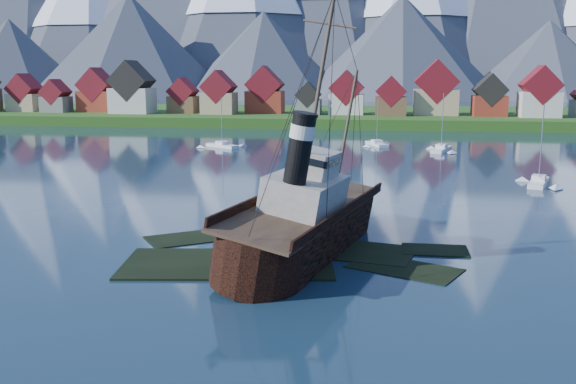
# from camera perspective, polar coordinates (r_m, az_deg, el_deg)

# --- Properties ---
(ground) EXTENTS (1400.00, 1400.00, 0.00)m
(ground) POSITION_cam_1_polar(r_m,az_deg,el_deg) (57.13, -1.91, -6.01)
(ground) COLOR #162C3F
(ground) RESTS_ON ground
(shoal) EXTENTS (31.71, 21.24, 1.14)m
(shoal) POSITION_cam_1_polar(r_m,az_deg,el_deg) (58.98, 0.17, -5.82)
(shoal) COLOR black
(shoal) RESTS_ON ground
(shore_bank) EXTENTS (600.00, 80.00, 3.20)m
(shore_bank) POSITION_cam_1_polar(r_m,az_deg,el_deg) (224.65, 5.94, 6.38)
(shore_bank) COLOR #1D4614
(shore_bank) RESTS_ON ground
(seawall) EXTENTS (600.00, 2.50, 2.00)m
(seawall) POSITION_cam_1_polar(r_m,az_deg,el_deg) (186.81, 5.41, 5.55)
(seawall) COLOR #3F3D38
(seawall) RESTS_ON ground
(town) EXTENTS (250.96, 16.69, 17.30)m
(town) POSITION_cam_1_polar(r_m,az_deg,el_deg) (210.60, -3.38, 8.59)
(town) COLOR maroon
(town) RESTS_ON ground
(tugboat_wreck) EXTENTS (7.09, 30.53, 24.19)m
(tugboat_wreck) POSITION_cam_1_polar(r_m,az_deg,el_deg) (59.65, 1.33, -2.27)
(tugboat_wreck) COLOR black
(tugboat_wreck) RESTS_ON ground
(sailboat_c) EXTENTS (8.49, 7.04, 11.46)m
(sailboat_c) POSITION_cam_1_polar(r_m,az_deg,el_deg) (142.36, -5.87, 4.07)
(sailboat_c) COLOR white
(sailboat_c) RESTS_ON ground
(sailboat_d) EXTENTS (5.14, 9.50, 12.62)m
(sailboat_d) POSITION_cam_1_polar(r_m,az_deg,el_deg) (138.18, 13.47, 3.65)
(sailboat_d) COLOR white
(sailboat_d) RESTS_ON ground
(sailboat_e) EXTENTS (5.46, 9.42, 10.68)m
(sailboat_e) POSITION_cam_1_polar(r_m,az_deg,el_deg) (146.63, 7.89, 4.21)
(sailboat_e) COLOR white
(sailboat_e) RESTS_ON ground
(sailboat_f) EXTENTS (4.74, 8.69, 12.38)m
(sailboat_f) POSITION_cam_1_polar(r_m,az_deg,el_deg) (100.98, 21.38, 0.73)
(sailboat_f) COLOR white
(sailboat_f) RESTS_ON ground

